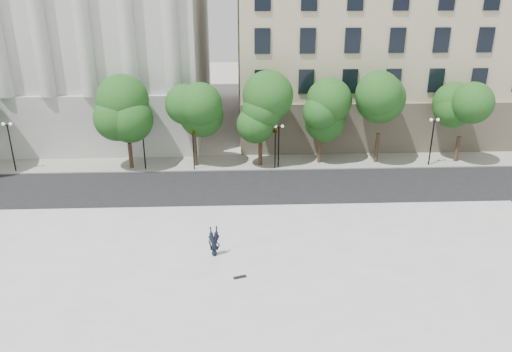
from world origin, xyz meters
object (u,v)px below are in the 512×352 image
object	(u,v)px
traffic_light_west	(193,131)
traffic_light_east	(275,129)
person_lying	(215,251)
skateboard	(240,277)

from	to	relation	value
traffic_light_west	traffic_light_east	xyz separation A→B (m)	(7.15, -0.00, 0.08)
person_lying	skateboard	distance (m)	2.89
traffic_light_east	person_lying	distance (m)	16.21
traffic_light_east	traffic_light_west	bearing A→B (deg)	180.00
traffic_light_west	skateboard	xyz separation A→B (m)	(3.84, -17.63, -3.18)
person_lying	skateboard	xyz separation A→B (m)	(1.50, -2.46, -0.22)
traffic_light_east	person_lying	world-z (taller)	traffic_light_east
traffic_light_west	skateboard	bearing A→B (deg)	-77.72
traffic_light_east	skateboard	bearing A→B (deg)	-100.64
traffic_light_west	person_lying	world-z (taller)	traffic_light_west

